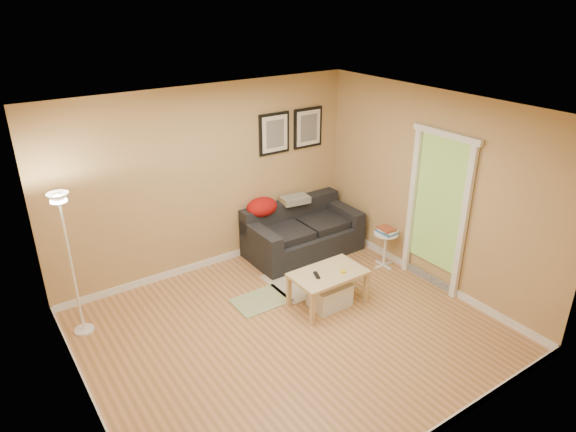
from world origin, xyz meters
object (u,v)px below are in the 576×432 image
at_px(sofa, 303,230).
at_px(side_table, 385,250).
at_px(floor_lamp, 72,270).
at_px(coffee_table, 328,288).
at_px(storage_bin, 330,295).
at_px(book_stack, 387,230).

relative_size(sofa, side_table, 3.20).
relative_size(side_table, floor_lamp, 0.30).
relative_size(coffee_table, side_table, 1.75).
height_order(sofa, storage_bin, sofa).
xyz_separation_m(sofa, side_table, (0.73, -1.00, -0.11)).
height_order(sofa, book_stack, sofa).
bearing_deg(coffee_table, floor_lamp, 153.51).
xyz_separation_m(side_table, book_stack, (0.01, 0.00, 0.31)).
xyz_separation_m(sofa, storage_bin, (-0.56, -1.36, -0.22)).
relative_size(storage_bin, book_stack, 1.91).
bearing_deg(side_table, sofa, 125.96).
xyz_separation_m(storage_bin, book_stack, (1.31, 0.35, 0.42)).
relative_size(side_table, book_stack, 1.99).
xyz_separation_m(coffee_table, side_table, (1.29, 0.31, 0.03)).
bearing_deg(book_stack, side_table, -175.14).
relative_size(book_stack, floor_lamp, 0.15).
relative_size(coffee_table, book_stack, 3.49).
height_order(side_table, floor_lamp, floor_lamp).
height_order(coffee_table, side_table, side_table).
relative_size(sofa, book_stack, 6.38).
bearing_deg(floor_lamp, side_table, -12.22).
distance_m(storage_bin, side_table, 1.34).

